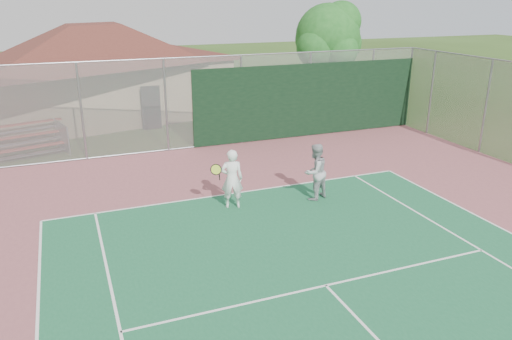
{
  "coord_description": "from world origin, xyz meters",
  "views": [
    {
      "loc": [
        -4.57,
        -1.33,
        5.62
      ],
      "look_at": [
        -0.29,
        9.6,
        1.53
      ],
      "focal_mm": 35.0,
      "sensor_mm": 36.0,
      "label": 1
    }
  ],
  "objects_px": {
    "clubhouse": "(97,61)",
    "player_grey_back": "(315,172)",
    "bleachers": "(23,139)",
    "tree": "(329,38)",
    "player_white_front": "(232,179)"
  },
  "relations": [
    {
      "from": "clubhouse",
      "to": "player_grey_back",
      "type": "height_order",
      "value": "clubhouse"
    },
    {
      "from": "clubhouse",
      "to": "player_grey_back",
      "type": "bearing_deg",
      "value": -84.13
    },
    {
      "from": "bleachers",
      "to": "tree",
      "type": "relative_size",
      "value": 0.6
    },
    {
      "from": "bleachers",
      "to": "tree",
      "type": "height_order",
      "value": "tree"
    },
    {
      "from": "player_grey_back",
      "to": "player_white_front",
      "type": "bearing_deg",
      "value": -27.17
    },
    {
      "from": "tree",
      "to": "clubhouse",
      "type": "bearing_deg",
      "value": 168.04
    },
    {
      "from": "player_grey_back",
      "to": "clubhouse",
      "type": "bearing_deg",
      "value": -91.39
    },
    {
      "from": "player_grey_back",
      "to": "tree",
      "type": "bearing_deg",
      "value": -141.05
    },
    {
      "from": "clubhouse",
      "to": "bleachers",
      "type": "height_order",
      "value": "clubhouse"
    },
    {
      "from": "player_white_front",
      "to": "bleachers",
      "type": "bearing_deg",
      "value": -40.04
    },
    {
      "from": "clubhouse",
      "to": "player_grey_back",
      "type": "distance_m",
      "value": 14.57
    },
    {
      "from": "clubhouse",
      "to": "tree",
      "type": "relative_size",
      "value": 2.51
    },
    {
      "from": "clubhouse",
      "to": "player_white_front",
      "type": "height_order",
      "value": "clubhouse"
    },
    {
      "from": "bleachers",
      "to": "tree",
      "type": "xyz_separation_m",
      "value": [
        14.71,
        3.28,
        3.01
      ]
    },
    {
      "from": "clubhouse",
      "to": "player_white_front",
      "type": "bearing_deg",
      "value": -93.51
    }
  ]
}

